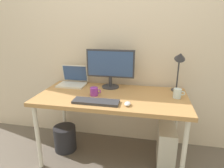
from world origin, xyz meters
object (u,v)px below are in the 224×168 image
Objects in this scene: monitor at (110,66)px; glass_cup at (177,93)px; desk_lamp at (179,62)px; computer_tower at (166,145)px; keyboard at (96,102)px; laptop at (73,80)px; mouse at (128,104)px; coffee_mug at (94,91)px; desk at (112,100)px; wastebasket at (65,138)px.

monitor reaches higher than glass_cup.
computer_tower is at bearing -109.99° from desk_lamp.
monitor is 0.54m from keyboard.
keyboard is at bearing -49.16° from laptop.
laptop is at bearing 145.64° from mouse.
keyboard is 0.30m from mouse.
glass_cup is at bearing 19.07° from computer_tower.
desk_lamp is at bearing 85.16° from glass_cup.
coffee_mug is 0.84m from glass_cup.
desk is 2.83× the size of monitor.
laptop is at bearing 139.16° from coffee_mug.
glass_cup is (-0.02, -0.20, -0.28)m from desk_lamp.
mouse is (0.19, -0.24, 0.08)m from desk.
mouse is 0.74m from computer_tower.
laptop is 0.47m from coffee_mug.
coffee_mug is (-0.07, 0.19, 0.03)m from keyboard.
wastebasket is (-1.25, -0.23, -0.93)m from desk_lamp.
laptop is at bearing 154.20° from desk.
keyboard is 3.75× the size of coffee_mug.
laptop is at bearing 179.31° from desk_lamp.
mouse reaches higher than desk.
coffee_mug is at bearing 110.76° from keyboard.
coffee_mug is at bearing -9.31° from wastebasket.
mouse is 0.55m from glass_cup.
desk_lamp reaches higher than desk.
computer_tower reaches higher than wastebasket.
glass_cup is at bearing -10.12° from laptop.
desk is at bearing 65.42° from keyboard.
laptop reaches higher than coffee_mug.
desk_lamp is 1.04× the size of keyboard.
wastebasket is (-0.40, 0.07, -0.65)m from coffee_mug.
mouse is 0.77× the size of coffee_mug.
laptop reaches higher than wastebasket.
desk_lamp is at bearing 70.01° from computer_tower.
keyboard is 4.89× the size of mouse.
desk_lamp reaches higher than laptop.
monitor is 1.20× the size of desk_lamp.
glass_cup is at bearing -15.22° from monitor.
desk_lamp is 4.00× the size of glass_cup.
mouse is at bearing -134.98° from desk_lamp.
glass_cup reaches higher than keyboard.
wastebasket is at bearing -156.15° from monitor.
laptop is 1.21m from glass_cup.
coffee_mug is at bearing 152.99° from mouse.
monitor reaches higher than computer_tower.
coffee_mug is at bearing -110.56° from monitor.
mouse is 0.42m from coffee_mug.
desk_lamp reaches higher than monitor.
desk_lamp reaches higher than mouse.
desk_lamp is 0.94m from coffee_mug.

